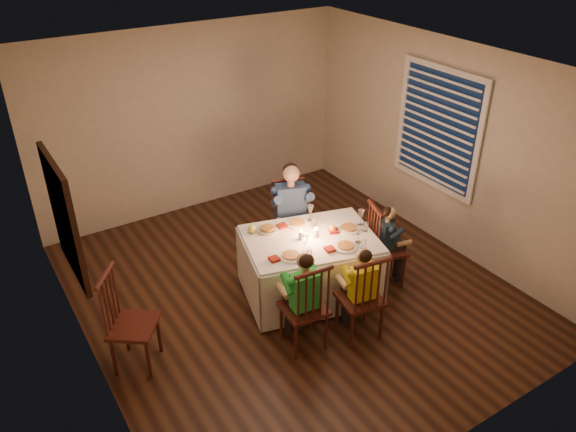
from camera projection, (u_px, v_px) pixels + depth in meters
ground at (291, 289)px, 6.56m from camera, size 5.00×5.00×0.00m
wall_left at (74, 254)px, 4.86m from camera, size 0.02×5.00×2.60m
wall_right at (444, 146)px, 6.96m from camera, size 0.02×5.00×2.60m
wall_back at (193, 120)px, 7.74m from camera, size 4.50×0.02×2.60m
ceiling at (292, 67)px, 5.26m from camera, size 5.00×5.00×0.00m
dining_table at (310, 254)px, 6.23m from camera, size 1.67×1.38×0.72m
chair_adult at (291, 257)px, 7.13m from camera, size 0.53×0.52×1.03m
chair_near_left at (303, 343)px, 5.77m from camera, size 0.46×0.44×1.03m
chair_near_right at (357, 333)px, 5.90m from camera, size 0.48×0.47×1.03m
chair_end at (383, 280)px, 6.71m from camera, size 0.52×0.53×1.03m
chair_extra at (140, 363)px, 5.53m from camera, size 0.60×0.60×1.07m
adult at (291, 257)px, 7.13m from camera, size 0.60×0.57×1.28m
child_green at (303, 343)px, 5.77m from camera, size 0.41×0.38×1.11m
child_yellow at (357, 333)px, 5.90m from camera, size 0.40×0.37×1.06m
child_teal at (383, 280)px, 6.71m from camera, size 0.37×0.39×1.00m
setting_adult at (297, 224)px, 6.36m from camera, size 0.32×0.32×0.02m
setting_green at (291, 256)px, 5.79m from camera, size 0.32×0.32×0.02m
setting_yellow at (346, 247)px, 5.95m from camera, size 0.32×0.32×0.02m
setting_teal at (348, 229)px, 6.26m from camera, size 0.32×0.32×0.02m
candle_left at (301, 236)px, 6.07m from camera, size 0.06×0.06×0.10m
candle_right at (316, 233)px, 6.11m from camera, size 0.06×0.06×0.10m
squash at (252, 229)px, 6.19m from camera, size 0.09×0.09×0.09m
orange_fruit at (332, 229)px, 6.21m from camera, size 0.08×0.08×0.08m
serving_bowl at (267, 230)px, 6.21m from camera, size 0.26×0.26×0.05m
wall_mirror at (64, 219)px, 4.99m from camera, size 0.06×0.95×1.15m
window_blinds at (437, 129)px, 6.91m from camera, size 0.07×1.34×1.54m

